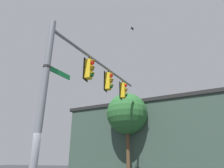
# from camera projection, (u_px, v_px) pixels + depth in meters

# --- Properties ---
(signal_pole) EXTENTS (0.26, 0.26, 7.21)m
(signal_pole) POSITION_uv_depth(u_px,v_px,m) (42.00, 102.00, 6.91)
(signal_pole) COLOR slate
(signal_pole) RESTS_ON ground
(mast_arm) EXTENTS (7.65, 1.87, 0.15)m
(mast_arm) POSITION_uv_depth(u_px,v_px,m) (102.00, 65.00, 11.21)
(mast_arm) COLOR slate
(traffic_light_nearest_pole) EXTENTS (0.54, 0.49, 1.31)m
(traffic_light_nearest_pole) POSITION_uv_depth(u_px,v_px,m) (89.00, 69.00, 9.89)
(traffic_light_nearest_pole) COLOR black
(traffic_light_mid_inner) EXTENTS (0.54, 0.49, 1.31)m
(traffic_light_mid_inner) POSITION_uv_depth(u_px,v_px,m) (108.00, 81.00, 11.45)
(traffic_light_mid_inner) COLOR black
(traffic_light_mid_outer) EXTENTS (0.54, 0.49, 1.31)m
(traffic_light_mid_outer) POSITION_uv_depth(u_px,v_px,m) (123.00, 90.00, 13.00)
(traffic_light_mid_outer) COLOR black
(street_name_sign) EXTENTS (1.42, 0.45, 0.22)m
(street_name_sign) POSITION_uv_depth(u_px,v_px,m) (54.00, 70.00, 7.74)
(street_name_sign) COLOR #147238
(bird_flying) EXTENTS (0.35, 0.26, 0.11)m
(bird_flying) POSITION_uv_depth(u_px,v_px,m) (132.00, 28.00, 13.70)
(bird_flying) COLOR black
(storefront_building) EXTENTS (9.02, 15.13, 6.39)m
(storefront_building) POSITION_uv_depth(u_px,v_px,m) (150.00, 141.00, 17.68)
(storefront_building) COLOR #33473D
(storefront_building) RESTS_ON ground
(tree_by_storefront) EXTENTS (3.36, 3.36, 6.86)m
(tree_by_storefront) POSITION_uv_depth(u_px,v_px,m) (127.00, 114.00, 15.77)
(tree_by_storefront) COLOR #4C3823
(tree_by_storefront) RESTS_ON ground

